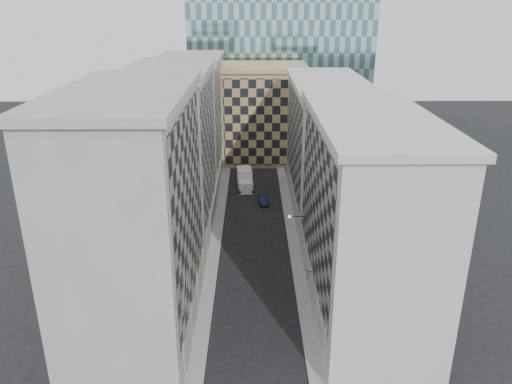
{
  "coord_description": "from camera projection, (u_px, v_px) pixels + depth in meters",
  "views": [
    {
      "loc": [
        -0.28,
        -30.79,
        30.51
      ],
      "look_at": [
        0.07,
        13.38,
        13.47
      ],
      "focal_mm": 35.0,
      "sensor_mm": 36.0,
      "label": 1
    }
  ],
  "objects": [
    {
      "name": "church_tower",
      "position": [
        253.0,
        18.0,
        106.5
      ],
      "size": [
        7.2,
        7.2,
        51.5
      ],
      "color": "#302C25",
      "rests_on": "ground"
    },
    {
      "name": "dark_car",
      "position": [
        263.0,
        200.0,
        79.65
      ],
      "size": [
        1.63,
        3.79,
        1.22
      ],
      "primitive_type": "imported",
      "rotation": [
        0.0,
        0.0,
        0.09
      ],
      "color": "#111B3E",
      "rests_on": "ground"
    },
    {
      "name": "bldg_right_b",
      "position": [
        326.0,
        146.0,
        75.43
      ],
      "size": [
        10.8,
        28.8,
        19.7
      ],
      "color": "#BBB4AB",
      "rests_on": "ground"
    },
    {
      "name": "tan_block",
      "position": [
        263.0,
        113.0,
        99.67
      ],
      "size": [
        16.8,
        14.8,
        18.8
      ],
      "color": "tan",
      "rests_on": "ground"
    },
    {
      "name": "sidewalk_east",
      "position": [
        293.0,
        240.0,
        67.71
      ],
      "size": [
        1.5,
        100.0,
        0.15
      ],
      "primitive_type": "cube",
      "color": "gray",
      "rests_on": "ground"
    },
    {
      "name": "bldg_left_b",
      "position": [
        173.0,
        154.0,
        66.34
      ],
      "size": [
        10.8,
        22.8,
        22.7
      ],
      "color": "gray",
      "rests_on": "ground"
    },
    {
      "name": "sidewalk_west",
      "position": [
        216.0,
        240.0,
        67.63
      ],
      "size": [
        1.5,
        100.0,
        0.15
      ],
      "primitive_type": "cube",
      "color": "gray",
      "rests_on": "ground"
    },
    {
      "name": "shop_sign",
      "position": [
        307.0,
        275.0,
        51.8
      ],
      "size": [
        0.83,
        0.73,
        0.86
      ],
      "rotation": [
        0.0,
        0.0,
        -0.42
      ],
      "color": "black",
      "rests_on": "ground"
    },
    {
      "name": "bldg_left_c",
      "position": [
        191.0,
        121.0,
        87.04
      ],
      "size": [
        10.8,
        22.8,
        21.7
      ],
      "color": "gray",
      "rests_on": "ground"
    },
    {
      "name": "box_truck",
      "position": [
        245.0,
        180.0,
        86.09
      ],
      "size": [
        2.94,
        6.16,
        3.27
      ],
      "rotation": [
        0.0,
        0.0,
        0.09
      ],
      "color": "white",
      "rests_on": "ground"
    },
    {
      "name": "flagpoles_left",
      "position": [
        187.0,
        283.0,
        42.38
      ],
      "size": [
        0.1,
        6.33,
        2.33
      ],
      "color": "gray",
      "rests_on": "ground"
    },
    {
      "name": "bracket_lamp",
      "position": [
        291.0,
        216.0,
        59.9
      ],
      "size": [
        1.98,
        0.36,
        0.36
      ],
      "color": "black",
      "rests_on": "ground"
    },
    {
      "name": "bldg_left_a",
      "position": [
        137.0,
        218.0,
        45.63
      ],
      "size": [
        10.8,
        22.8,
        23.7
      ],
      "color": "gray",
      "rests_on": "ground"
    },
    {
      "name": "bldg_right_a",
      "position": [
        363.0,
        215.0,
        50.07
      ],
      "size": [
        10.8,
        26.8,
        20.7
      ],
      "color": "#BBB4AB",
      "rests_on": "ground"
    }
  ]
}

